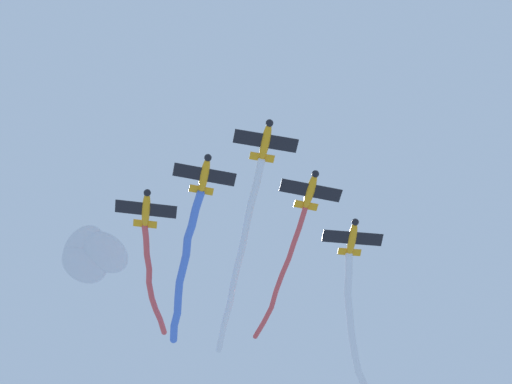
# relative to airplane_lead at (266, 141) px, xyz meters

# --- Properties ---
(airplane_lead) EXTENTS (5.62, 7.24, 1.82)m
(airplane_lead) POSITION_rel_airplane_lead_xyz_m (0.00, 0.00, 0.00)
(airplane_lead) COLOR orange
(smoke_trail_lead) EXTENTS (30.90, 15.17, 5.43)m
(smoke_trail_lead) POSITION_rel_airplane_lead_xyz_m (17.41, -8.23, 2.02)
(smoke_trail_lead) COLOR white
(airplane_left_wing) EXTENTS (5.63, 7.28, 1.82)m
(airplane_left_wing) POSITION_rel_airplane_lead_xyz_m (2.23, -8.02, 0.00)
(airplane_left_wing) COLOR orange
(smoke_trail_left_wing) EXTENTS (19.97, 7.24, 1.19)m
(smoke_trail_left_wing) POSITION_rel_airplane_lead_xyz_m (14.17, -12.60, -0.24)
(smoke_trail_left_wing) COLOR #DB4C4C
(airplane_right_wing) EXTENTS (5.63, 7.27, 1.82)m
(airplane_right_wing) POSITION_rel_airplane_lead_xyz_m (7.73, 3.06, 0.30)
(airplane_right_wing) COLOR orange
(smoke_trail_right_wing) EXTENTS (21.48, 10.29, 1.82)m
(smoke_trail_right_wing) POSITION_rel_airplane_lead_xyz_m (20.48, -2.35, 0.02)
(smoke_trail_right_wing) COLOR #4C75DB
(airplane_slot) EXTENTS (5.59, 7.07, 1.82)m
(airplane_slot) POSITION_rel_airplane_lead_xyz_m (4.47, -16.02, -0.30)
(airplane_slot) COLOR orange
(smoke_trail_slot) EXTENTS (15.72, 15.54, 2.73)m
(smoke_trail_slot) POSITION_rel_airplane_lead_xyz_m (14.51, -24.14, -1.34)
(smoke_trail_slot) COLOR white
(airplane_trail) EXTENTS (5.58, 7.15, 1.82)m
(airplane_trail) POSITION_rel_airplane_lead_xyz_m (15.47, 6.13, 0.00)
(airplane_trail) COLOR orange
(smoke_trail_trail) EXTENTS (15.67, 12.47, 3.62)m
(smoke_trail_trail) POSITION_rel_airplane_lead_xyz_m (25.45, -0.65, 1.29)
(smoke_trail_trail) COLOR #DB4C4C
(cloud_east) EXTENTS (11.45, 10.83, 3.93)m
(cloud_east) POSITION_rel_airplane_lead_xyz_m (37.03, 4.51, 15.83)
(cloud_east) COLOR silver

